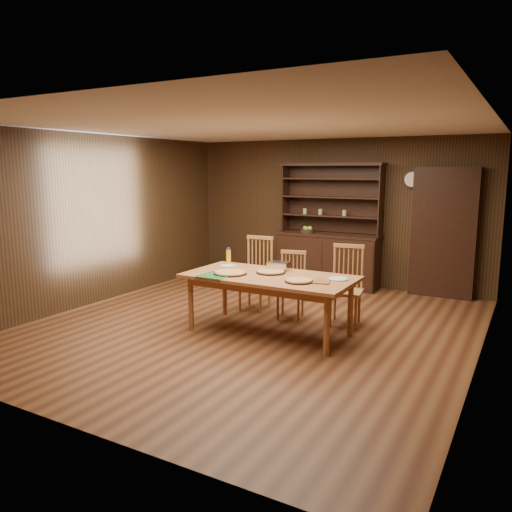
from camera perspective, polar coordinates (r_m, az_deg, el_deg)
The scene contains 20 objects.
floor at distance 6.70m, azimuth -0.44°, elevation -8.05°, with size 6.00×6.00×0.00m, color brown.
room_shell at distance 6.39m, azimuth -0.46°, elevation 5.53°, with size 6.00×6.00×6.00m.
china_hutch at distance 8.99m, azimuth 8.29°, elevation 0.38°, with size 1.84×0.52×2.17m.
doorway at distance 8.59m, azimuth 20.64°, elevation 2.47°, with size 1.00×0.18×2.10m, color black.
wall_clock at distance 8.69m, azimuth 17.42°, elevation 8.36°, with size 0.30×0.05×0.30m.
dining_table at distance 6.28m, azimuth 1.54°, elevation -2.84°, with size 2.12×1.06×0.75m.
chair_left at distance 7.43m, azimuth 0.13°, elevation -1.67°, with size 0.47×0.45×1.08m.
chair_center at distance 7.03m, azimuth 4.10°, elevation -3.03°, with size 0.45×0.44×0.94m.
chair_right at distance 6.82m, azimuth 10.32°, elevation -2.94°, with size 0.50×0.48×1.07m.
pizza_left at distance 6.34m, azimuth -2.95°, elevation -1.93°, with size 0.42×0.42×0.04m.
pizza_right at distance 5.91m, azimuth 4.93°, elevation -2.82°, with size 0.34×0.34×0.04m.
pizza_center at distance 6.40m, azimuth 1.71°, elevation -1.81°, with size 0.38×0.38×0.04m.
cooling_rack at distance 6.25m, azimuth -4.66°, elevation -2.19°, with size 0.36×0.36×0.02m, color #0CA557, non-canonical shape.
plate_left at distance 6.85m, azimuth -3.23°, elevation -1.12°, with size 0.24×0.24×0.02m.
plate_right at distance 6.10m, azimuth 9.36°, elevation -2.59°, with size 0.26×0.26×0.02m.
foil_dish at distance 6.58m, azimuth 2.59°, elevation -1.15°, with size 0.27×0.20×0.11m, color white.
juice_bottle at distance 6.96m, azimuth -3.16°, elevation -0.08°, with size 0.06×0.06×0.24m.
pot_holder_a at distance 5.90m, azimuth 7.50°, elevation -2.98°, with size 0.19×0.19×0.01m, color red.
pot_holder_b at distance 6.00m, azimuth 7.36°, elevation -2.76°, with size 0.19×0.19×0.01m, color red.
fruit_bowl at distance 9.02m, azimuth 5.92°, elevation 2.95°, with size 0.27×0.27×0.12m.
Camera 1 is at (3.16, -5.54, 2.06)m, focal length 35.00 mm.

